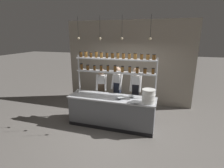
{
  "coord_description": "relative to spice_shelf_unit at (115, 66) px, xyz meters",
  "views": [
    {
      "loc": [
        1.46,
        -4.69,
        2.71
      ],
      "look_at": [
        -0.06,
        0.2,
        1.27
      ],
      "focal_mm": 28.0,
      "sensor_mm": 36.0,
      "label": 1
    }
  ],
  "objects": [
    {
      "name": "back_wall",
      "position": [
        -0.0,
        1.77,
        -0.17
      ],
      "size": [
        5.02,
        0.12,
        3.26
      ],
      "primitive_type": "cube",
      "color": "#9E9384",
      "rests_on": "ground_plane"
    },
    {
      "name": "spice_shelf_unit",
      "position": [
        0.0,
        0.0,
        0.0
      ],
      "size": [
        2.51,
        0.28,
        2.23
      ],
      "color": "#B7BABF",
      "rests_on": "ground_plane"
    },
    {
      "name": "container_stack",
      "position": [
        1.09,
        -0.49,
        -0.69
      ],
      "size": [
        0.36,
        0.36,
        0.39
      ],
      "color": "white",
      "rests_on": "prep_counter"
    },
    {
      "name": "ground_plane",
      "position": [
        -0.0,
        -0.33,
        -1.8
      ],
      "size": [
        40.0,
        40.0,
        0.0
      ],
      "primitive_type": "plane",
      "color": "slate"
    },
    {
      "name": "serving_cup_front",
      "position": [
        -1.18,
        -0.22,
        -0.83
      ],
      "size": [
        0.09,
        0.09,
        0.1
      ],
      "color": "silver",
      "rests_on": "prep_counter"
    },
    {
      "name": "prep_bowl_center_front",
      "position": [
        0.76,
        -0.65,
        -0.85
      ],
      "size": [
        0.23,
        0.23,
        0.06
      ],
      "color": "silver",
      "rests_on": "prep_counter"
    },
    {
      "name": "pendant_light_row",
      "position": [
        -0.01,
        -0.33,
        0.84
      ],
      "size": [
        2.11,
        0.07,
        0.63
      ],
      "color": "black"
    },
    {
      "name": "prep_bowl_center_back",
      "position": [
        0.27,
        -0.42,
        -0.85
      ],
      "size": [
        0.26,
        0.26,
        0.07
      ],
      "color": "#B2B7BC",
      "rests_on": "prep_counter"
    },
    {
      "name": "chef_center",
      "position": [
        -0.05,
        0.44,
        -0.82
      ],
      "size": [
        0.39,
        0.32,
        1.69
      ],
      "rotation": [
        0.0,
        0.0,
        -0.14
      ],
      "color": "black",
      "rests_on": "ground_plane"
    },
    {
      "name": "prep_bowl_near_left",
      "position": [
        0.59,
        -0.2,
        -0.85
      ],
      "size": [
        0.2,
        0.2,
        0.05
      ],
      "color": "#B2B7BC",
      "rests_on": "prep_counter"
    },
    {
      "name": "chef_right",
      "position": [
        0.59,
        0.37,
        -0.81
      ],
      "size": [
        0.37,
        0.3,
        1.71
      ],
      "rotation": [
        0.0,
        0.0,
        0.03
      ],
      "color": "black",
      "rests_on": "ground_plane"
    },
    {
      "name": "chef_left",
      "position": [
        -0.56,
        0.28,
        -0.85
      ],
      "size": [
        0.41,
        0.33,
        1.65
      ],
      "rotation": [
        0.0,
        0.0,
        0.23
      ],
      "color": "black",
      "rests_on": "ground_plane"
    },
    {
      "name": "prep_counter",
      "position": [
        -0.0,
        -0.33,
        -1.34
      ],
      "size": [
        2.62,
        0.76,
        0.92
      ],
      "color": "slate",
      "rests_on": "ground_plane"
    }
  ]
}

